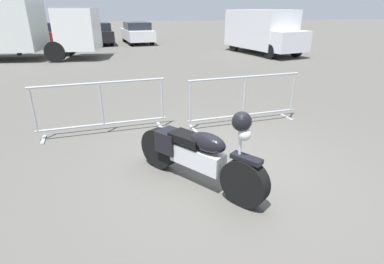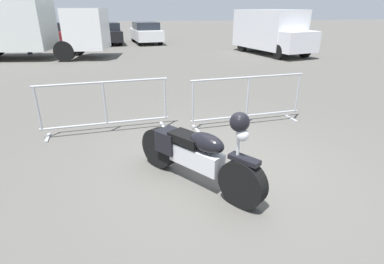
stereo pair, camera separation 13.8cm
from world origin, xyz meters
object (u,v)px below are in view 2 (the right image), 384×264
at_px(crowd_barrier_far, 247,100).
at_px(parked_car_white, 146,33).
at_px(motorcycle, 196,154).
at_px(parked_car_tan, 24,35).
at_px(parked_car_maroon, 67,33).
at_px(crowd_barrier_near, 105,106).
at_px(box_truck, 15,25).
at_px(parked_car_black, 107,33).
at_px(pedestrian, 27,37).
at_px(delivery_van, 271,30).

distance_m(crowd_barrier_far, parked_car_white, 17.10).
xyz_separation_m(motorcycle, crowd_barrier_far, (1.49, 2.21, 0.08)).
height_order(motorcycle, parked_car_tan, parked_car_tan).
relative_size(parked_car_tan, parked_car_maroon, 0.95).
height_order(crowd_barrier_near, box_truck, box_truck).
height_order(motorcycle, parked_car_black, parked_car_black).
bearing_deg(parked_car_white, parked_car_maroon, 81.68).
bearing_deg(parked_car_tan, parked_car_white, -97.26).
bearing_deg(motorcycle, crowd_barrier_far, 107.08).
relative_size(parked_car_tan, parked_car_black, 0.97).
height_order(motorcycle, crowd_barrier_near, motorcycle).
height_order(crowd_barrier_near, parked_car_tan, parked_car_tan).
relative_size(crowd_barrier_near, crowd_barrier_far, 1.00).
relative_size(motorcycle, parked_car_black, 0.41).
relative_size(motorcycle, crowd_barrier_near, 0.73).
xyz_separation_m(box_truck, parked_car_maroon, (0.91, 6.27, -0.89)).
xyz_separation_m(crowd_barrier_near, box_truck, (-5.29, 10.58, 1.08)).
relative_size(parked_car_black, pedestrian, 2.66).
relative_size(box_truck, parked_car_black, 1.75).
relative_size(parked_car_black, parked_car_white, 0.99).
xyz_separation_m(box_truck, delivery_van, (13.05, -0.13, -0.39)).
relative_size(crowd_barrier_far, pedestrian, 1.50).
distance_m(crowd_barrier_near, parked_car_maroon, 17.40).
distance_m(motorcycle, parked_car_white, 19.20).
distance_m(motorcycle, parked_car_black, 19.47).
bearing_deg(parked_car_black, parked_car_maroon, 83.43).
height_order(crowd_barrier_far, delivery_van, delivery_van).
relative_size(box_truck, parked_car_tan, 1.80).
bearing_deg(motorcycle, parked_car_black, 150.43).
distance_m(delivery_van, parked_car_tan, 16.08).
height_order(parked_car_white, pedestrian, pedestrian).
relative_size(motorcycle, parked_car_maroon, 0.40).
xyz_separation_m(parked_car_black, pedestrian, (-3.76, -4.76, 0.19)).
height_order(box_truck, parked_car_maroon, box_truck).
xyz_separation_m(delivery_van, parked_car_maroon, (-12.14, 6.40, -0.49)).
distance_m(crowd_barrier_near, box_truck, 11.87).
distance_m(box_truck, parked_car_white, 9.05).
bearing_deg(delivery_van, parked_car_white, -149.42).
height_order(motorcycle, parked_car_white, parked_car_white).
bearing_deg(crowd_barrier_near, parked_car_tan, 113.09).
relative_size(delivery_van, parked_car_maroon, 1.16).
bearing_deg(parked_car_white, pedestrian, 116.42).
relative_size(parked_car_white, pedestrian, 2.68).
xyz_separation_m(crowd_barrier_far, parked_car_white, (-1.95, 16.99, 0.18)).
xyz_separation_m(crowd_barrier_near, delivery_van, (7.76, 10.45, 0.68)).
bearing_deg(parked_car_white, parked_car_black, 79.93).
xyz_separation_m(delivery_van, parked_car_white, (-6.73, 6.54, -0.50)).
height_order(parked_car_tan, parked_car_black, parked_car_black).
bearing_deg(parked_car_maroon, crowd_barrier_far, -166.27).
xyz_separation_m(crowd_barrier_far, parked_car_black, (-4.65, 17.00, 0.17)).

